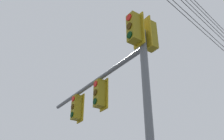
% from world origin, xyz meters
% --- Properties ---
extents(signal_mast_assembly, '(5.61, 1.64, 6.80)m').
position_xyz_m(signal_mast_assembly, '(-2.02, 0.69, 4.89)').
color(signal_mast_assembly, slate).
rests_on(signal_mast_assembly, ground).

